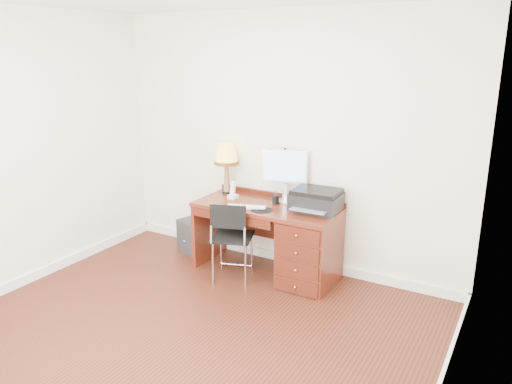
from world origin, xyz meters
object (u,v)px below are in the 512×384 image
Objects in this scene: phone at (233,193)px; leg_lamp at (226,157)px; printer at (316,200)px; chair at (229,233)px; desk at (294,241)px; equipment_box at (196,235)px; monitor at (285,169)px.

leg_lamp is at bearing 146.36° from phone.
printer is 0.58× the size of chair.
desk is 3.08× the size of printer.
leg_lamp is at bearing 175.13° from printer.
chair is at bearing -13.24° from equipment_box.
monitor is 0.63m from phone.
monitor reaches higher than desk.
desk is at bearing -60.54° from monitor.
phone is at bearing -176.88° from printer.
leg_lamp reaches higher than chair.
phone reaches higher than chair.
phone is at bearing -177.42° from monitor.
desk is 1.34m from equipment_box.
equipment_box is at bearing 169.61° from monitor.
equipment_box is at bearing 178.80° from printer.
printer reaches higher than chair.
printer is 0.94m from chair.
chair reaches higher than desk.
equipment_box is (-1.10, -0.12, -0.90)m from monitor.
monitor is 1.43m from equipment_box.
printer is at bearing 10.57° from phone.
desk is 1.78× the size of chair.
printer reaches higher than phone.
leg_lamp is 1.04m from equipment_box.
chair is (-0.57, -0.35, 0.10)m from desk.
leg_lamp is 1.44× the size of equipment_box.
desk is 2.70× the size of leg_lamp.
chair is (-0.75, -0.46, -0.34)m from printer.
monitor is at bearing 163.51° from printer.
phone is at bearing -39.42° from leg_lamp.
monitor is 0.88m from chair.
leg_lamp is 0.41m from phone.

